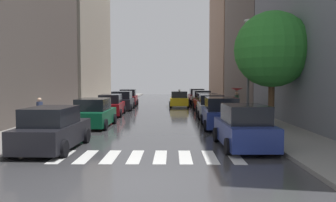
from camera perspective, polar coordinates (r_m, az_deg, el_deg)
ground_plane at (r=32.77m, az=-0.83°, el=-1.41°), size 28.00×72.00×0.04m
sidewalk_left at (r=33.57m, az=-11.99°, el=-1.21°), size 3.00×72.00×0.15m
sidewalk_right at (r=33.23m, az=10.45°, el=-1.24°), size 3.00×72.00×0.15m
crosswalk_stripes at (r=12.44m, az=-3.40°, el=-9.38°), size 6.75×2.20×0.01m
building_left_mid at (r=43.28m, az=-15.70°, el=13.84°), size 6.00×16.03×21.31m
building_right_mid at (r=40.16m, az=15.77°, el=13.99°), size 6.00×16.55×20.38m
building_right_far at (r=57.76m, az=10.98°, el=10.31°), size 6.00×18.28×19.41m
parked_car_left_nearest at (r=14.34m, az=-18.86°, el=-4.60°), size 2.16×4.45×1.73m
parked_car_left_second at (r=20.60m, az=-12.37°, el=-2.10°), size 2.14×4.35×1.71m
parked_car_left_third at (r=27.11m, az=-9.57°, el=-0.77°), size 2.13×4.67×1.69m
parked_car_left_fourth at (r=32.24m, az=-7.71°, el=-0.03°), size 2.20×4.54×1.76m
parked_car_left_fifth at (r=37.52m, az=-6.72°, el=0.49°), size 2.21×4.20×1.80m
parked_car_right_nearest at (r=14.24m, az=12.72°, el=-4.45°), size 2.13×4.26×1.79m
parked_car_right_second at (r=19.97m, az=8.87°, el=-2.14°), size 2.25×4.39×1.80m
parked_car_right_third at (r=25.78m, az=7.22°, el=-0.94°), size 2.22×4.85×1.71m
parked_car_right_fourth at (r=31.04m, az=6.40°, el=-0.26°), size 2.22×4.28×1.63m
parked_car_right_fifth at (r=36.28m, az=5.61°, el=0.34°), size 2.21×4.51×1.71m
parked_car_right_sixth at (r=42.74m, az=4.85°, el=0.83°), size 2.15×4.33×1.73m
taxi_midroad at (r=36.12m, az=1.94°, el=0.29°), size 2.17×4.46×1.81m
pedestrian_foreground at (r=21.04m, az=-20.80°, el=-1.60°), size 0.36×0.36×1.63m
pedestrian_near_tree at (r=26.10m, az=11.51°, el=0.80°), size 0.91×0.91×2.04m
street_tree_right at (r=20.66m, az=17.15°, el=8.29°), size 4.39×4.39×6.61m
lamp_post_right at (r=21.47m, az=13.36°, el=6.28°), size 0.60×0.28×6.37m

